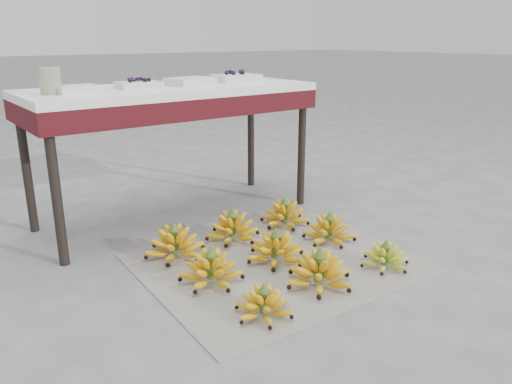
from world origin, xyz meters
TOP-DOWN VIEW (x-y plane):
  - ground at (0.00, 0.00)m, footprint 60.00×60.00m
  - newspaper_mat at (0.01, 0.07)m, footprint 1.31×1.12m
  - bunch_front_left at (-0.34, -0.28)m, footprint 0.24×0.24m
  - bunch_front_center at (0.00, -0.22)m, footprint 0.37×0.37m
  - bunch_front_right at (0.38, -0.28)m, footprint 0.28×0.28m
  - bunch_mid_left at (-0.36, 0.09)m, footprint 0.35×0.35m
  - bunch_mid_center at (0.01, 0.08)m, footprint 0.37×0.37m
  - bunch_mid_right at (0.40, 0.11)m, footprint 0.29×0.29m
  - bunch_back_left at (-0.35, 0.43)m, footprint 0.38×0.38m
  - bunch_back_center at (-0.00, 0.44)m, footprint 0.38×0.38m
  - bunch_back_right at (0.37, 0.44)m, footprint 0.32×0.32m
  - vendor_table at (-0.06, 0.96)m, footprint 1.64×0.66m
  - tray_far_left at (-0.60, 0.93)m, footprint 0.24×0.19m
  - tray_left at (-0.26, 0.94)m, footprint 0.23×0.17m
  - tray_right at (0.06, 0.95)m, footprint 0.29×0.24m
  - tray_far_right at (0.41, 0.98)m, footprint 0.28×0.21m
  - glass_jar at (-0.72, 0.92)m, footprint 0.12×0.12m

SIDE VIEW (x-z plane):
  - ground at x=0.00m, z-range 0.00..0.00m
  - newspaper_mat at x=0.01m, z-range 0.00..0.01m
  - bunch_front_right at x=0.38m, z-range -0.02..0.12m
  - bunch_front_left at x=-0.34m, z-range -0.02..0.12m
  - bunch_mid_right at x=0.40m, z-range -0.02..0.15m
  - bunch_back_right at x=0.37m, z-range -0.02..0.15m
  - bunch_mid_left at x=-0.36m, z-range -0.02..0.15m
  - bunch_mid_center at x=0.01m, z-range -0.02..0.15m
  - bunch_back_center at x=0.00m, z-range -0.02..0.16m
  - bunch_back_left at x=-0.35m, z-range -0.02..0.16m
  - bunch_front_center at x=0.00m, z-range -0.02..0.16m
  - vendor_table at x=-0.06m, z-range 0.30..1.09m
  - tray_far_left at x=-0.60m, z-range 0.79..0.82m
  - tray_left at x=-0.26m, z-range 0.78..0.84m
  - tray_right at x=0.06m, z-range 0.79..0.83m
  - tray_far_right at x=0.41m, z-range 0.78..0.85m
  - glass_jar at x=-0.72m, z-range 0.79..0.92m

